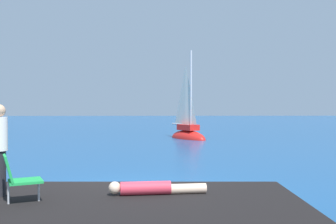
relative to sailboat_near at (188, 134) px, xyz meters
name	(u,v)px	position (x,y,z in m)	size (l,w,h in m)	color
ground_plane	(134,192)	(-2.62, -15.64, -0.34)	(160.00, 160.00, 0.00)	navy
shore_ledge	(67,218)	(-3.56, -18.81, -0.07)	(7.92, 3.46, 0.55)	black
boulder_seaward	(0,205)	(-5.47, -16.81, -0.34)	(1.38, 1.11, 0.76)	black
boulder_inland	(247,204)	(-0.09, -16.89, -0.34)	(0.81, 0.64, 0.44)	black
sailboat_near	(188,134)	(0.00, 0.00, 0.00)	(2.77, 3.43, 6.36)	red
person_sunbather	(153,188)	(-2.14, -18.32, 0.32)	(1.76, 0.36, 0.25)	#DB384C
beach_chair	(18,176)	(-4.34, -18.85, 0.64)	(0.74, 0.68, 0.80)	green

